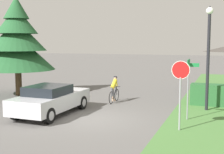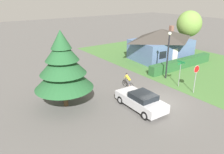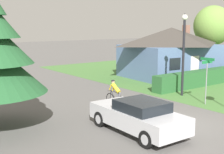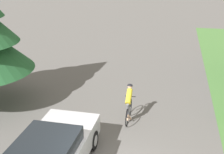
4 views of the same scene
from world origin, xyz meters
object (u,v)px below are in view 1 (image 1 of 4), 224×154
Objects in this scene: street_name_sign at (188,78)px; conifer_tall_near at (17,42)px; sedan_left_lane at (51,100)px; cyclist at (114,90)px; street_lamp at (209,46)px; stop_sign at (180,82)px.

conifer_tall_near is at bearing 165.75° from street_name_sign.
street_name_sign is 0.42× the size of conifer_tall_near.
sedan_left_lane is 2.71× the size of cyclist.
sedan_left_lane is 1.71× the size of street_name_sign.
conifer_tall_near is (-6.54, 0.11, 2.72)m from cyclist.
cyclist is 5.65m from street_lamp.
sedan_left_lane is 0.72× the size of conifer_tall_near.
street_name_sign is at bearing -106.76° from street_lamp.
stop_sign is 1.02× the size of street_name_sign.
conifer_tall_near reaches higher than sedan_left_lane.
cyclist is 6.31m from stop_sign.
stop_sign reaches higher than sedan_left_lane.
stop_sign is at bearing -136.75° from cyclist.
conifer_tall_near is at bearing -20.31° from stop_sign.
street_lamp is 1.94× the size of street_name_sign.
street_name_sign is at bearing -77.93° from sedan_left_lane.
cyclist is at bearing -0.98° from conifer_tall_near.
cyclist is 0.63× the size of street_name_sign.
stop_sign is at bearing -92.86° from street_name_sign.
street_lamp is 2.74m from street_name_sign.
street_lamp is at bearing 73.24° from street_name_sign.
street_lamp reaches higher than street_name_sign.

